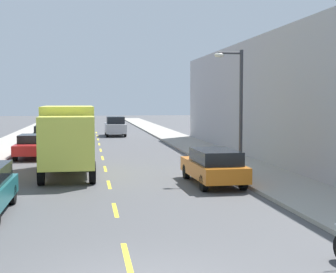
# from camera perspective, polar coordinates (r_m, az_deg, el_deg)

# --- Properties ---
(ground_plane) EXTENTS (160.00, 160.00, 0.00)m
(ground_plane) POSITION_cam_1_polar(r_m,az_deg,el_deg) (39.45, -7.67, -1.11)
(ground_plane) COLOR #4C4C4F
(sidewalk_right) EXTENTS (3.20, 120.00, 0.14)m
(sidewalk_right) POSITION_cam_1_polar(r_m,az_deg,el_deg) (38.27, 3.09, -1.13)
(sidewalk_right) COLOR #A39E93
(sidewalk_right) RESTS_ON ground_plane
(lane_centerline_dashes) EXTENTS (0.14, 47.20, 0.01)m
(lane_centerline_dashes) POSITION_cam_1_polar(r_m,az_deg,el_deg) (33.98, -7.46, -1.93)
(lane_centerline_dashes) COLOR yellow
(lane_centerline_dashes) RESTS_ON ground_plane
(apartment_block_opposite) EXTENTS (10.00, 36.00, 7.20)m
(apartment_block_opposite) POSITION_cam_1_polar(r_m,az_deg,el_deg) (32.69, 17.53, 4.00)
(apartment_block_opposite) COLOR #A8A8AD
(apartment_block_opposite) RESTS_ON ground_plane
(street_lamp) EXTENTS (1.35, 0.28, 5.69)m
(street_lamp) POSITION_cam_1_polar(r_m,az_deg,el_deg) (23.53, 7.78, 3.95)
(street_lamp) COLOR #38383D
(street_lamp) RESTS_ON sidewalk_right
(delivery_box_truck) EXTENTS (2.53, 7.49, 3.25)m
(delivery_box_truck) POSITION_cam_1_polar(r_m,az_deg,el_deg) (24.72, -11.15, 0.11)
(delivery_box_truck) COLOR #D8D84C
(delivery_box_truck) RESTS_ON ground_plane
(parked_hatchback_navy) EXTENTS (1.78, 4.02, 1.50)m
(parked_hatchback_navy) POSITION_cam_1_polar(r_m,az_deg,el_deg) (62.66, -12.00, 1.44)
(parked_hatchback_navy) COLOR navy
(parked_hatchback_navy) RESTS_ON ground_plane
(parked_wagon_orange) EXTENTS (1.93, 4.74, 1.50)m
(parked_wagon_orange) POSITION_cam_1_polar(r_m,az_deg,el_deg) (21.45, 5.13, -3.27)
(parked_wagon_orange) COLOR orange
(parked_wagon_orange) RESTS_ON ground_plane
(parked_wagon_forest) EXTENTS (1.92, 4.74, 1.50)m
(parked_wagon_forest) POSITION_cam_1_polar(r_m,az_deg,el_deg) (42.46, -13.59, 0.27)
(parked_wagon_forest) COLOR #194C28
(parked_wagon_forest) RESTS_ON ground_plane
(parked_sedan_red) EXTENTS (1.89, 4.54, 1.43)m
(parked_sedan_red) POSITION_cam_1_polar(r_m,az_deg,el_deg) (32.33, -14.95, -1.01)
(parked_sedan_red) COLOR #AD1E1E
(parked_sedan_red) RESTS_ON ground_plane
(moving_silver_sedan) EXTENTS (1.95, 4.80, 1.93)m
(moving_silver_sedan) POSITION_cam_1_polar(r_m,az_deg,el_deg) (50.86, -5.93, 1.18)
(moving_silver_sedan) COLOR #B2B5BA
(moving_silver_sedan) RESTS_ON ground_plane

